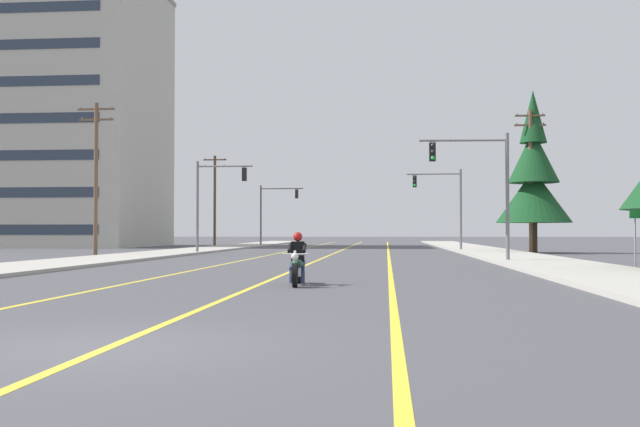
{
  "coord_description": "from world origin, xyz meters",
  "views": [
    {
      "loc": [
        3.6,
        -8.99,
        1.47
      ],
      "look_at": [
        0.46,
        25.32,
        2.33
      ],
      "focal_mm": 40.85,
      "sensor_mm": 36.0,
      "label": 1
    }
  ],
  "objects": [
    {
      "name": "traffic_signal_near_right",
      "position": [
        8.17,
        26.3,
        4.06
      ],
      "size": [
        4.28,
        0.51,
        6.2
      ],
      "color": "slate",
      "rests_on": "ground"
    },
    {
      "name": "lane_stripe_left",
      "position": [
        -3.69,
        45.0,
        0.0
      ],
      "size": [
        0.16,
        100.0,
        0.01
      ],
      "primitive_type": "cube",
      "color": "yellow",
      "rests_on": "ground"
    },
    {
      "name": "sidewalk_kerb_right",
      "position": [
        10.7,
        40.0,
        0.07
      ],
      "size": [
        4.4,
        110.0,
        0.14
      ],
      "primitive_type": "cube",
      "color": "#ADA89E",
      "rests_on": "ground"
    },
    {
      "name": "lane_stripe_right",
      "position": [
        3.73,
        45.0,
        0.0
      ],
      "size": [
        0.16,
        100.0,
        0.01
      ],
      "primitive_type": "cube",
      "color": "yellow",
      "rests_on": "ground"
    },
    {
      "name": "traffic_signal_mid_right",
      "position": [
        8.04,
        46.64,
        4.05
      ],
      "size": [
        4.13,
        0.37,
        6.2
      ],
      "color": "slate",
      "rests_on": "ground"
    },
    {
      "name": "lane_stripe_center",
      "position": [
        0.09,
        45.0,
        0.0
      ],
      "size": [
        0.16,
        100.0,
        0.01
      ],
      "primitive_type": "cube",
      "color": "yellow",
      "rests_on": "ground"
    },
    {
      "name": "street_sign",
      "position": [
        13.4,
        20.77,
        1.5
      ],
      "size": [
        0.44,
        0.07,
        2.4
      ],
      "color": "gray",
      "rests_on": "ground"
    },
    {
      "name": "utility_pole_left_near",
      "position": [
        -14.38,
        34.62,
        5.14
      ],
      "size": [
        2.36,
        0.26,
        9.5
      ],
      "color": "brown",
      "rests_on": "ground"
    },
    {
      "name": "traffic_signal_near_left",
      "position": [
        -7.98,
        38.8,
        4.03
      ],
      "size": [
        3.84,
        0.37,
        6.2
      ],
      "color": "slate",
      "rests_on": "ground"
    },
    {
      "name": "motorcycle_with_rider",
      "position": [
        1.15,
        10.88,
        0.59
      ],
      "size": [
        0.7,
        2.19,
        1.46
      ],
      "color": "black",
      "rests_on": "ground"
    },
    {
      "name": "traffic_signal_mid_left",
      "position": [
        -7.92,
        64.29,
        4.07
      ],
      "size": [
        4.47,
        0.44,
        6.2
      ],
      "color": "slate",
      "rests_on": "ground"
    },
    {
      "name": "utility_pole_right_far",
      "position": [
        13.38,
        41.48,
        5.25
      ],
      "size": [
        2.12,
        0.26,
        9.78
      ],
      "color": "brown",
      "rests_on": "ground"
    },
    {
      "name": "utility_pole_left_far",
      "position": [
        -13.62,
        62.89,
        4.95
      ],
      "size": [
        2.36,
        0.26,
        9.12
      ],
      "color": "brown",
      "rests_on": "ground"
    },
    {
      "name": "ground_plane",
      "position": [
        0.0,
        0.0,
        0.0
      ],
      "size": [
        400.0,
        400.0,
        0.0
      ],
      "primitive_type": "plane",
      "color": "#47474C"
    },
    {
      "name": "sidewalk_kerb_left",
      "position": [
        -10.7,
        40.0,
        0.07
      ],
      "size": [
        4.4,
        110.0,
        0.14
      ],
      "primitive_type": "cube",
      "color": "#ADA89E",
      "rests_on": "ground"
    },
    {
      "name": "conifer_tree_right_verge_far",
      "position": [
        13.67,
        41.96,
        5.15
      ],
      "size": [
        5.1,
        5.1,
        11.23
      ],
      "color": "#423023",
      "rests_on": "ground"
    },
    {
      "name": "apartment_building_far_left_block",
      "position": [
        -30.81,
        60.61,
        13.35
      ],
      "size": [
        22.64,
        16.8,
        26.69
      ],
      "color": "#B2ADA3",
      "rests_on": "ground"
    }
  ]
}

